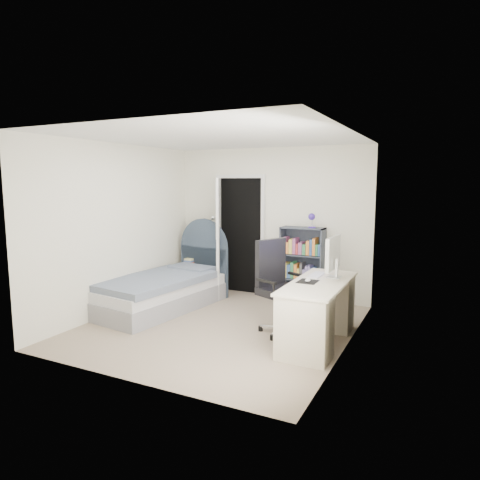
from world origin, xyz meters
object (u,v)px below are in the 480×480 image
at_px(desk, 319,309).
at_px(office_chair, 278,282).
at_px(floor_lamp, 212,262).
at_px(bookcase, 302,268).
at_px(bed, 165,289).
at_px(nightstand, 193,270).

xyz_separation_m(desk, office_chair, (-0.58, 0.15, 0.25)).
height_order(floor_lamp, bookcase, bookcase).
xyz_separation_m(floor_lamp, desk, (2.32, -1.46, -0.14)).
xyz_separation_m(bed, desk, (2.53, -0.38, 0.12)).
height_order(bed, bookcase, bookcase).
relative_size(bed, nightstand, 3.69).
xyz_separation_m(bed, floor_lamp, (0.22, 1.09, 0.26)).
relative_size(bookcase, office_chair, 1.21).
xyz_separation_m(nightstand, desk, (2.65, -1.36, 0.01)).
height_order(nightstand, floor_lamp, floor_lamp).
xyz_separation_m(bed, office_chair, (1.95, -0.23, 0.36)).
bearing_deg(office_chair, bed, 173.30).
distance_m(nightstand, desk, 2.98).
distance_m(bed, office_chair, 2.00).
bearing_deg(office_chair, bookcase, 95.18).
bearing_deg(nightstand, bookcase, 5.47).
bearing_deg(bookcase, nightstand, -174.53).
bearing_deg(office_chair, floor_lamp, 142.81).
distance_m(bookcase, desk, 1.70).
bearing_deg(floor_lamp, bed, -101.30).
bearing_deg(bed, floor_lamp, 78.70).
height_order(floor_lamp, office_chair, floor_lamp).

